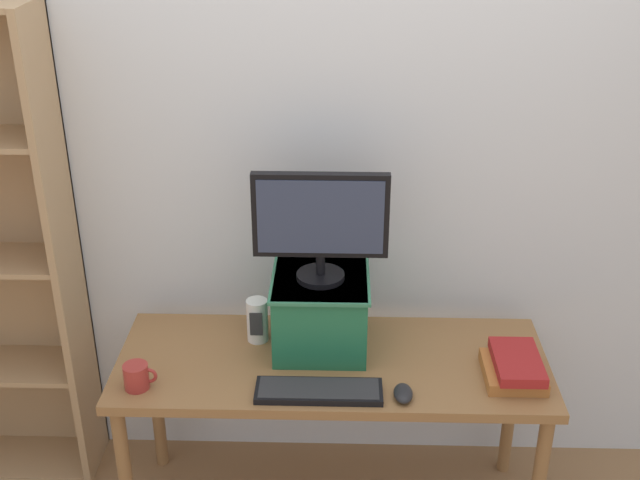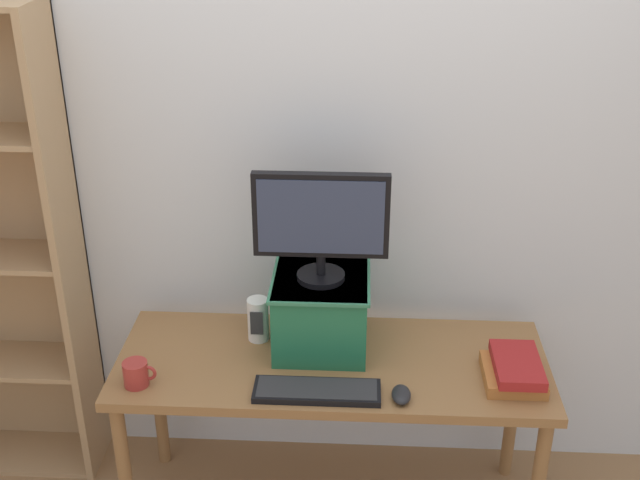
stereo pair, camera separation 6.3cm
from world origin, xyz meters
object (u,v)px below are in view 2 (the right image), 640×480
Objects in this scene: computer_mouse at (401,395)px; desk at (332,378)px; computer_monitor at (321,222)px; desk_speaker at (258,319)px; coffee_mug at (136,374)px; riser_box at (321,311)px; book_stack at (515,371)px; keyboard at (317,391)px.

desk is at bearing 137.76° from computer_mouse.
computer_monitor is 2.81× the size of desk_speaker.
computer_mouse is at bearing -47.77° from computer_monitor.
computer_monitor is 0.48m from desk_speaker.
computer_monitor is 0.64m from computer_mouse.
computer_mouse is at bearing -33.34° from desk_speaker.
computer_monitor reaches higher than coffee_mug.
desk is 14.78× the size of computer_mouse.
riser_box is 3.37× the size of computer_mouse.
book_stack is 0.93m from desk_speaker.
book_stack is (0.63, -0.09, 0.12)m from desk.
riser_box is at bearing -6.42° from desk_speaker.
computer_monitor is 1.81× the size of book_stack.
desk_speaker reaches higher than computer_mouse.
desk is 0.34m from computer_mouse.
computer_monitor is 0.57m from keyboard.
riser_box is 0.71m from book_stack.
desk_speaker is (-0.52, 0.34, 0.07)m from computer_mouse.
desk is 0.34m from desk_speaker.
computer_monitor is (0.00, -0.00, 0.35)m from riser_box.
computer_monitor reaches higher than book_stack.
desk is 3.29× the size of computer_monitor.
book_stack is (0.67, -0.18, -0.46)m from computer_monitor.
desk is 0.69m from coffee_mug.
computer_monitor is at bearing 132.23° from computer_mouse.
computer_monitor is at bearing 115.09° from desk.
riser_box is at bearing 132.09° from computer_mouse.
book_stack is at bearing -8.07° from desk.
riser_box reaches higher than desk_speaker.
desk_speaker is (-0.91, 0.21, 0.04)m from book_stack.
computer_mouse is at bearing -161.94° from book_stack.
coffee_mug is (-0.61, -0.28, -0.10)m from riser_box.
riser_box reaches higher than computer_mouse.
coffee_mug is (-1.28, -0.09, 0.01)m from book_stack.
computer_monitor is 4.49× the size of computer_mouse.
book_stack is 1.56× the size of desk_speaker.
computer_mouse is 0.91× the size of coffee_mug.
keyboard is (-0.04, -0.20, 0.09)m from desk.
desk is at bearing -65.25° from riser_box.
desk_speaker is at bearing 146.66° from computer_mouse.
book_stack reaches higher than computer_mouse.
computer_mouse reaches higher than keyboard.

